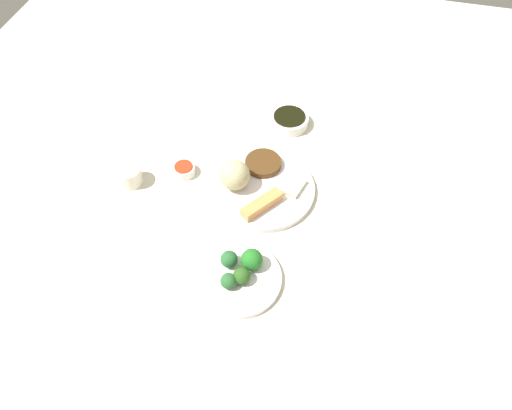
% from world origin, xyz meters
% --- Properties ---
extents(tabletop, '(2.20, 2.20, 0.02)m').
position_xyz_m(tabletop, '(0.00, 0.00, 0.01)').
color(tabletop, beige).
rests_on(tabletop, ground).
extents(main_plate, '(0.28, 0.28, 0.02)m').
position_xyz_m(main_plate, '(0.00, -0.00, 0.03)').
color(main_plate, white).
rests_on(main_plate, tabletop).
extents(rice_scoop, '(0.08, 0.08, 0.08)m').
position_xyz_m(rice_scoop, '(0.07, 0.01, 0.08)').
color(rice_scoop, '#BCB484').
rests_on(rice_scoop, main_plate).
extents(spring_roll, '(0.09, 0.11, 0.03)m').
position_xyz_m(spring_roll, '(-0.01, 0.07, 0.05)').
color(spring_roll, '#D9914E').
rests_on(spring_roll, main_plate).
extents(crab_rangoon_wonton, '(0.08, 0.08, 0.01)m').
position_xyz_m(crab_rangoon_wonton, '(-0.07, -0.02, 0.04)').
color(crab_rangoon_wonton, beige).
rests_on(crab_rangoon_wonton, main_plate).
extents(stir_fry_heap, '(0.10, 0.10, 0.02)m').
position_xyz_m(stir_fry_heap, '(0.02, -0.08, 0.04)').
color(stir_fry_heap, '#4D3014').
rests_on(stir_fry_heap, main_plate).
extents(broccoli_plate, '(0.20, 0.20, 0.01)m').
position_xyz_m(broccoli_plate, '(-0.01, 0.28, 0.03)').
color(broccoli_plate, white).
rests_on(broccoli_plate, tabletop).
extents(broccoli_floret_0, '(0.04, 0.04, 0.04)m').
position_xyz_m(broccoli_floret_0, '(-0.02, 0.28, 0.05)').
color(broccoli_floret_0, '#2B581E').
rests_on(broccoli_floret_0, broccoli_plate).
extents(broccoli_floret_1, '(0.04, 0.04, 0.04)m').
position_xyz_m(broccoli_floret_1, '(0.02, 0.25, 0.05)').
color(broccoli_floret_1, '#27602F').
rests_on(broccoli_floret_1, broccoli_plate).
extents(broccoli_floret_2, '(0.04, 0.04, 0.04)m').
position_xyz_m(broccoli_floret_2, '(0.01, 0.30, 0.05)').
color(broccoli_floret_2, '#295F2E').
rests_on(broccoli_floret_2, broccoli_plate).
extents(broccoli_floret_3, '(0.05, 0.05, 0.05)m').
position_xyz_m(broccoli_floret_3, '(-0.03, 0.24, 0.06)').
color(broccoli_floret_3, '#227123').
rests_on(broccoli_floret_3, broccoli_plate).
extents(soy_sauce_bowl, '(0.11, 0.11, 0.03)m').
position_xyz_m(soy_sauce_bowl, '(-0.02, -0.27, 0.04)').
color(soy_sauce_bowl, white).
rests_on(soy_sauce_bowl, tabletop).
extents(soy_sauce_bowl_liquid, '(0.09, 0.09, 0.00)m').
position_xyz_m(soy_sauce_bowl_liquid, '(-0.02, -0.27, 0.05)').
color(soy_sauce_bowl_liquid, black).
rests_on(soy_sauce_bowl_liquid, soy_sauce_bowl).
extents(sauce_ramekin_sweet_and_sour, '(0.06, 0.06, 0.02)m').
position_xyz_m(sauce_ramekin_sweet_and_sour, '(0.22, -0.01, 0.03)').
color(sauce_ramekin_sweet_and_sour, white).
rests_on(sauce_ramekin_sweet_and_sour, tabletop).
extents(sauce_ramekin_sweet_and_sour_liquid, '(0.05, 0.05, 0.00)m').
position_xyz_m(sauce_ramekin_sweet_and_sour_liquid, '(0.22, -0.01, 0.05)').
color(sauce_ramekin_sweet_and_sour_liquid, red).
rests_on(sauce_ramekin_sweet_and_sour_liquid, sauce_ramekin_sweet_and_sour).
extents(teacup, '(0.06, 0.06, 0.05)m').
position_xyz_m(teacup, '(0.35, 0.06, 0.05)').
color(teacup, white).
rests_on(teacup, tabletop).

